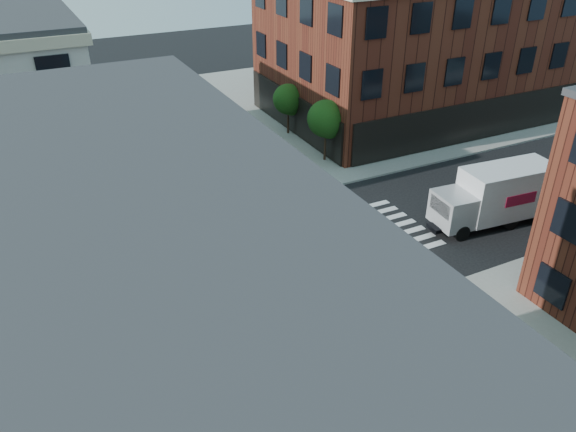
{
  "coord_description": "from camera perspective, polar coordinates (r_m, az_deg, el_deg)",
  "views": [
    {
      "loc": [
        -11.92,
        -22.76,
        16.95
      ],
      "look_at": [
        -0.54,
        -0.04,
        2.5
      ],
      "focal_mm": 35.0,
      "sensor_mm": 36.0,
      "label": 1
    }
  ],
  "objects": [
    {
      "name": "signal_pole",
      "position": [
        22.01,
        -6.78,
        -10.46
      ],
      "size": [
        1.29,
        1.24,
        4.6
      ],
      "color": "black",
      "rests_on": "ground"
    },
    {
      "name": "tree_near",
      "position": [
        40.51,
        3.96,
        9.65
      ],
      "size": [
        2.69,
        2.69,
        4.49
      ],
      "color": "black",
      "rests_on": "ground"
    },
    {
      "name": "box_truck",
      "position": [
        34.96,
        20.44,
        1.98
      ],
      "size": [
        7.88,
        3.01,
        3.5
      ],
      "rotation": [
        0.0,
        0.0,
        -0.09
      ],
      "color": "silver",
      "rests_on": "ground"
    },
    {
      "name": "ground",
      "position": [
        30.78,
        0.87,
        -3.8
      ],
      "size": [
        120.0,
        120.0,
        0.0
      ],
      "primitive_type": "plane",
      "color": "black",
      "rests_on": "ground"
    },
    {
      "name": "building_ne",
      "position": [
        51.7,
        13.57,
        16.62
      ],
      "size": [
        25.0,
        16.0,
        12.0
      ],
      "primitive_type": "cube",
      "color": "#461A11",
      "rests_on": "ground"
    },
    {
      "name": "traffic_cone",
      "position": [
        24.99,
        -5.43,
        -12.31
      ],
      "size": [
        0.45,
        0.45,
        0.63
      ],
      "rotation": [
        0.0,
        0.0,
        0.42
      ],
      "color": "#F4470A",
      "rests_on": "ground"
    },
    {
      "name": "sidewalk_ne",
      "position": [
        57.3,
        10.11,
        12.05
      ],
      "size": [
        30.0,
        30.0,
        0.15
      ],
      "primitive_type": "cube",
      "color": "gray",
      "rests_on": "ground"
    },
    {
      "name": "tree_far",
      "position": [
        45.59,
        0.09,
        11.64
      ],
      "size": [
        2.43,
        2.43,
        4.07
      ],
      "color": "black",
      "rests_on": "ground"
    }
  ]
}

